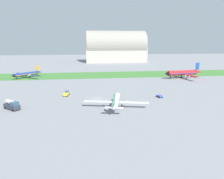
{
  "coord_description": "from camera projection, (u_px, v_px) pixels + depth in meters",
  "views": [
    {
      "loc": [
        -3.91,
        -79.27,
        22.57
      ],
      "look_at": [
        6.63,
        3.09,
        3.0
      ],
      "focal_mm": 32.35,
      "sensor_mm": 36.0,
      "label": 1
    }
  ],
  "objects": [
    {
      "name": "fuel_truck_near_gate",
      "position": [
        12.0,
        105.0,
        68.99
      ],
      "size": [
        6.48,
        6.07,
        3.29
      ],
      "rotation": [
        0.0,
        0.0,
        5.57
      ],
      "color": "#2D333D",
      "rests_on": "ground_plane"
    },
    {
      "name": "grass_taxiway_strip",
      "position": [
        92.0,
        75.0,
        141.02
      ],
      "size": [
        360.0,
        28.0,
        0.08
      ],
      "primitive_type": "cube",
      "color": "#3D7533",
      "rests_on": "ground_plane"
    },
    {
      "name": "airplane_taxiing_turboprop",
      "position": [
        27.0,
        74.0,
        129.62
      ],
      "size": [
        18.64,
        17.62,
        7.24
      ],
      "rotation": [
        0.0,
        0.0,
        3.96
      ],
      "color": "navy",
      "rests_on": "ground_plane"
    },
    {
      "name": "hangar_distant",
      "position": [
        116.0,
        48.0,
        232.06
      ],
      "size": [
        67.85,
        30.68,
        35.07
      ],
      "color": "#B2AD9E",
      "rests_on": "ground_plane"
    },
    {
      "name": "pushback_tug_by_runway",
      "position": [
        66.0,
        94.0,
        86.9
      ],
      "size": [
        2.6,
        3.87,
        1.95
      ],
      "rotation": [
        0.0,
        0.0,
        1.39
      ],
      "color": "yellow",
      "rests_on": "ground_plane"
    },
    {
      "name": "ground_plane",
      "position": [
        97.0,
        99.0,
        82.2
      ],
      "size": [
        600.0,
        600.0,
        0.0
      ],
      "primitive_type": "plane",
      "color": "gray"
    },
    {
      "name": "airplane_foreground_turboprop",
      "position": [
        116.0,
        101.0,
        70.46
      ],
      "size": [
        22.61,
        19.48,
        6.85
      ],
      "rotation": [
        0.0,
        0.0,
        1.35
      ],
      "color": "silver",
      "rests_on": "ground_plane"
    },
    {
      "name": "airplane_parked_jet_far",
      "position": [
        183.0,
        73.0,
        128.4
      ],
      "size": [
        26.55,
        26.94,
        9.57
      ],
      "rotation": [
        0.0,
        0.0,
        3.32
      ],
      "color": "red",
      "rests_on": "ground_plane"
    },
    {
      "name": "baggage_cart_midfield",
      "position": [
        160.0,
        96.0,
        84.2
      ],
      "size": [
        2.35,
        2.78,
        0.9
      ],
      "rotation": [
        0.0,
        0.0,
        1.86
      ],
      "color": "#334FB2",
      "rests_on": "ground_plane"
    }
  ]
}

